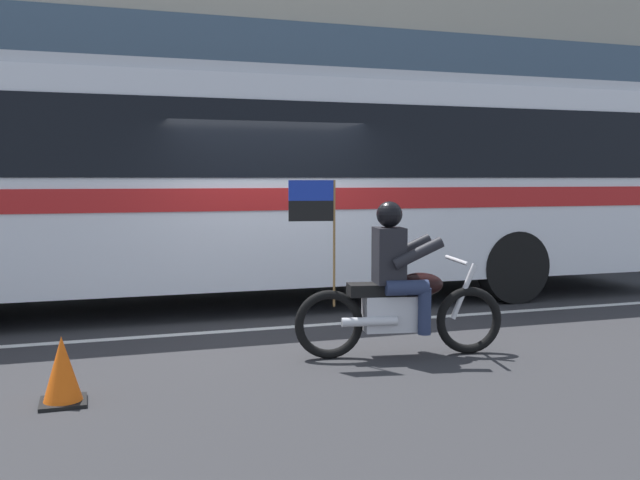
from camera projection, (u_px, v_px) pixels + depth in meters
ground_plane at (269, 318)px, 9.03m from camera, size 60.00×60.00×0.00m
sidewalk_curb at (206, 266)px, 13.85m from camera, size 28.00×3.80×0.15m
lane_center_stripe at (282, 327)px, 8.47m from camera, size 26.60×0.14×0.01m
transit_bus at (255, 172)px, 10.03m from camera, size 12.83×2.70×3.22m
motorcycle_with_rider at (398, 291)px, 7.06m from camera, size 2.17×0.71×1.78m
fire_hydrant at (439, 240)px, 14.58m from camera, size 0.22×0.30×0.75m
traffic_cone at (62, 372)px, 5.59m from camera, size 0.36×0.36×0.55m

